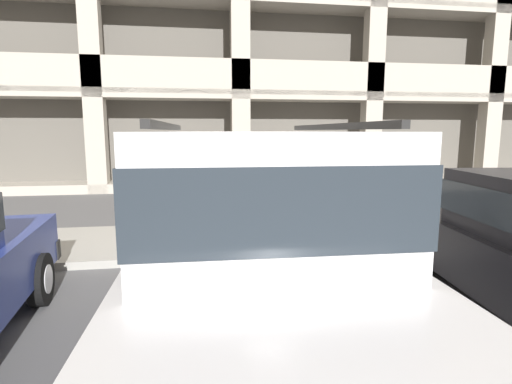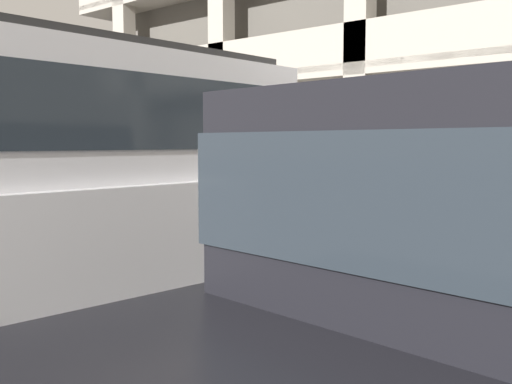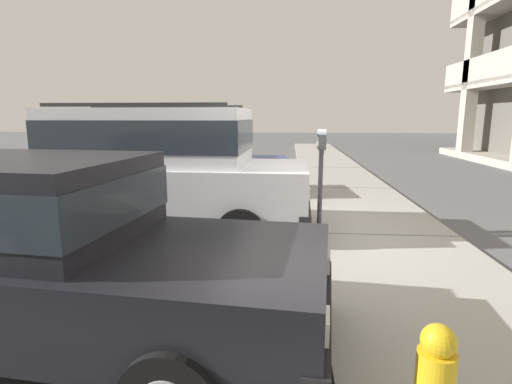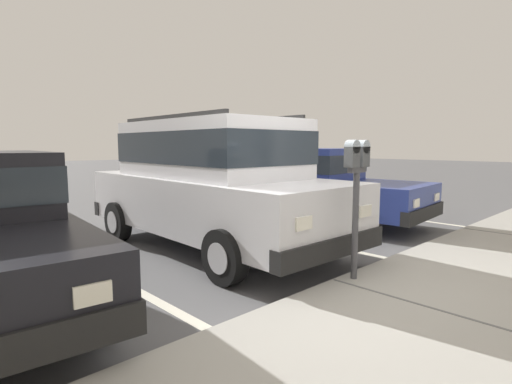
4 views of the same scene
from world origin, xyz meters
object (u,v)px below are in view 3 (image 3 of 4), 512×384
red_sedan (187,162)px  dark_hatchback (36,247)px  silver_suv (155,166)px  parking_meter_near (321,156)px

red_sedan → dark_hatchback: 6.08m
red_sedan → dark_hatchback: bearing=-1.8°
red_sedan → dark_hatchback: same height
silver_suv → red_sedan: (-2.95, -0.27, -0.27)m
red_sedan → silver_suv: bearing=0.3°
silver_suv → parking_meter_near: 2.57m
silver_suv → red_sedan: silver_suv is taller
silver_suv → dark_hatchback: 3.13m
silver_suv → parking_meter_near: (-0.02, 2.57, 0.18)m
silver_suv → dark_hatchback: (3.12, 0.07, -0.27)m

